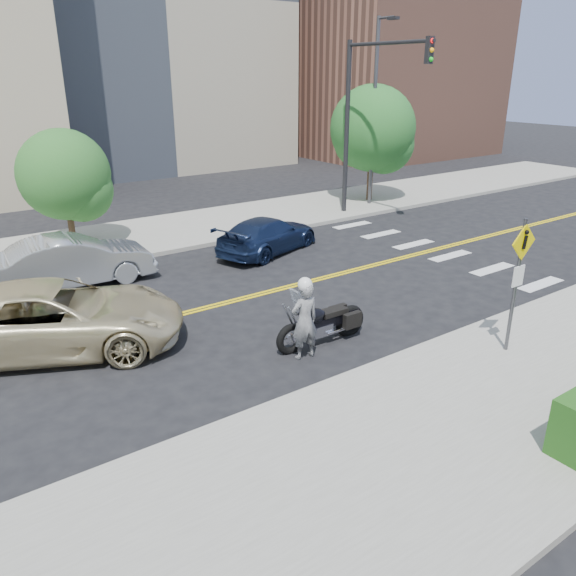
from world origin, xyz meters
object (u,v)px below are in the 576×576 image
(motorcyclist, at_px, (305,319))
(parked_car_silver, at_px, (73,261))
(pedestrian_sign, at_px, (518,273))
(motorcycle, at_px, (322,314))
(suv, at_px, (54,318))
(parked_car_blue, at_px, (268,235))

(motorcyclist, xyz_separation_m, parked_car_silver, (-2.82, 7.56, -0.19))
(pedestrian_sign, relative_size, motorcycle, 1.24)
(motorcycle, bearing_deg, suv, 148.75)
(parked_car_silver, bearing_deg, parked_car_blue, -91.77)
(suv, relative_size, parked_car_silver, 1.25)
(motorcyclist, height_order, suv, motorcyclist)
(motorcyclist, height_order, motorcycle, motorcyclist)
(pedestrian_sign, xyz_separation_m, parked_car_silver, (-6.56, 10.11, -1.21))
(pedestrian_sign, bearing_deg, motorcyclist, 145.73)
(pedestrian_sign, distance_m, parked_car_blue, 9.64)
(pedestrian_sign, bearing_deg, parked_car_blue, 90.48)
(pedestrian_sign, height_order, suv, pedestrian_sign)
(suv, relative_size, parked_car_blue, 1.33)
(motorcyclist, xyz_separation_m, motorcycle, (0.77, 0.34, -0.21))
(pedestrian_sign, xyz_separation_m, suv, (-8.10, 6.11, -1.17))
(suv, distance_m, parked_car_blue, 8.73)
(motorcyclist, distance_m, parked_car_silver, 8.07)
(pedestrian_sign, relative_size, motorcyclist, 1.58)
(motorcycle, distance_m, parked_car_silver, 8.06)
(parked_car_blue, bearing_deg, suv, 93.70)
(motorcycle, bearing_deg, pedestrian_sign, -43.42)
(motorcyclist, distance_m, parked_car_blue, 7.91)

